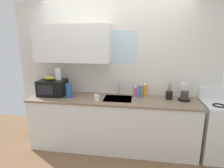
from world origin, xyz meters
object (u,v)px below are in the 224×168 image
Objects in this scene: paper_towel_roll at (58,73)px; mug_white at (97,98)px; microwave at (53,87)px; banana_bunch at (49,78)px; coffee_maker at (184,94)px; dish_soap_bottle_orange at (145,90)px; dish_soap_bottle_blue at (140,91)px; utensil_crock at (169,95)px; stove_range at (220,130)px; dish_soap_bottle_pink at (135,91)px; cereal_canister at (69,91)px.

paper_towel_roll reaches higher than mug_white.
microwave is 0.18m from banana_bunch.
dish_soap_bottle_orange is at bearing 171.81° from coffee_maker.
dish_soap_bottle_blue is at bearing 23.05° from mug_white.
banana_bunch is 0.18m from paper_towel_roll.
utensil_crock is (1.16, 0.26, 0.02)m from mug_white.
utensil_crock reaches higher than coffee_maker.
utensil_crock is (2.00, 0.07, -0.06)m from microwave.
microwave is at bearing 179.08° from stove_range.
utensil_crock is (-0.81, 0.12, 0.51)m from stove_range.
coffee_maker reaches higher than dish_soap_bottle_orange.
paper_towel_roll reaches higher than stove_range.
dish_soap_bottle_orange is 0.41m from utensil_crock.
dish_soap_bottle_orange is at bearing 5.14° from banana_bunch.
coffee_maker is (2.23, 0.06, -0.03)m from microwave.
stove_range is 3.86× the size of coffee_maker.
dish_soap_bottle_blue is at bearing -149.07° from dish_soap_bottle_orange.
stove_range is 2.86m from microwave.
stove_range is 1.41m from dish_soap_bottle_blue.
banana_bunch is 0.94m from mug_white.
coffee_maker is 1.15× the size of dish_soap_bottle_orange.
stove_range is at bearing -0.93° from banana_bunch.
dish_soap_bottle_pink reaches higher than stove_range.
dish_soap_bottle_blue is (0.08, -0.04, 0.02)m from dish_soap_bottle_pink.
paper_towel_roll is at bearing 177.96° from stove_range.
banana_bunch is at bearing 179.07° from stove_range.
stove_range is 1.34m from dish_soap_bottle_orange.
banana_bunch reaches higher than stove_range.
banana_bunch reaches higher than cereal_canister.
stove_range is at bearing -2.04° from paper_towel_roll.
microwave is at bearing -1.80° from banana_bunch.
banana_bunch is at bearing -178.04° from utensil_crock.
dish_soap_bottle_pink is (-1.37, 0.19, 0.54)m from stove_range.
dish_soap_bottle_orange is 0.85× the size of utensil_crock.
coffee_maker is 1.18× the size of cereal_canister.
paper_towel_roll is at bearing 18.43° from banana_bunch.
banana_bunch is 0.82× the size of dish_soap_bottle_blue.
coffee_maker is 0.63m from dish_soap_bottle_orange.
coffee_maker is at bearing -8.19° from dish_soap_bottle_orange.
utensil_crock is (0.40, -0.08, -0.04)m from dish_soap_bottle_orange.
dish_soap_bottle_blue is 0.86× the size of utensil_crock.
banana_bunch is (-0.05, 0.00, 0.17)m from microwave.
paper_towel_roll is 0.90× the size of dish_soap_bottle_blue.
dish_soap_bottle_pink is at bearing -177.18° from dish_soap_bottle_orange.
coffee_maker is 0.23m from utensil_crock.
stove_range is 11.37× the size of mug_white.
paper_towel_roll is at bearing -176.25° from dish_soap_bottle_orange.
coffee_maker is (2.12, 0.01, -0.28)m from paper_towel_roll.
stove_range is 3.78× the size of utensil_crock.
banana_bunch reaches higher than mug_white.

